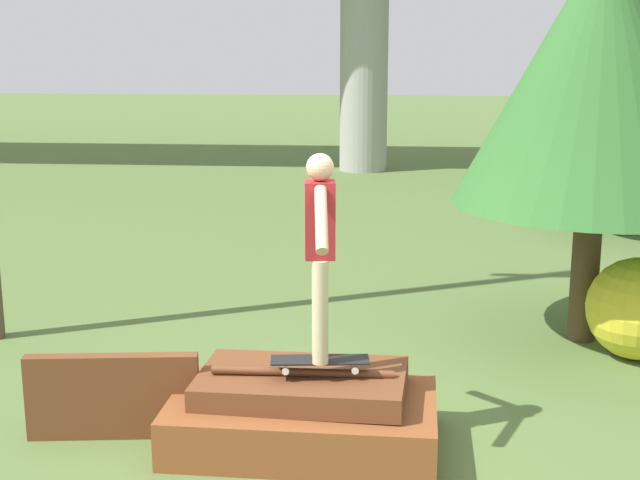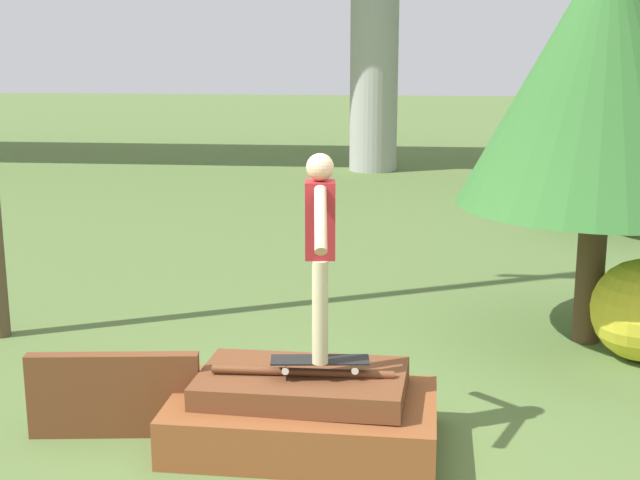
{
  "view_description": "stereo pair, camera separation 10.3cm",
  "coord_description": "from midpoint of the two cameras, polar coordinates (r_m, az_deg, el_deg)",
  "views": [
    {
      "loc": [
        0.65,
        -6.4,
        3.14
      ],
      "look_at": [
        0.14,
        -0.02,
        1.65
      ],
      "focal_mm": 50.0,
      "sensor_mm": 36.0,
      "label": 1
    },
    {
      "loc": [
        0.75,
        -6.39,
        3.14
      ],
      "look_at": [
        0.14,
        -0.02,
        1.65
      ],
      "focal_mm": 50.0,
      "sensor_mm": 36.0,
      "label": 2
    }
  ],
  "objects": [
    {
      "name": "scrap_pile",
      "position": [
        7.06,
        -0.7,
        -10.99
      ],
      "size": [
        2.1,
        1.26,
        0.63
      ],
      "color": "brown",
      "rests_on": "ground_plane"
    },
    {
      "name": "skateboard",
      "position": [
        6.85,
        0.44,
        -7.74
      ],
      "size": [
        0.77,
        0.29,
        0.09
      ],
      "color": "black",
      "rests_on": "scrap_pile"
    },
    {
      "name": "scrap_plank_loose",
      "position": [
        7.33,
        -12.66,
        -9.67
      ],
      "size": [
        1.36,
        0.28,
        0.69
      ],
      "color": "brown",
      "rests_on": "ground_plane"
    },
    {
      "name": "skater",
      "position": [
        6.57,
        0.45,
        -0.22
      ],
      "size": [
        0.24,
        1.13,
        1.58
      ],
      "color": "#C6B78E",
      "rests_on": "skateboard"
    },
    {
      "name": "tree_mid_back",
      "position": [
        9.3,
        18.06,
        10.19
      ],
      "size": [
        2.81,
        2.81,
        4.12
      ],
      "color": "#4C3823",
      "rests_on": "ground_plane"
    },
    {
      "name": "ground_plane",
      "position": [
        7.16,
        -0.68,
        -12.91
      ],
      "size": [
        80.0,
        80.0,
        0.0
      ],
      "primitive_type": "plane",
      "color": "#567038"
    }
  ]
}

